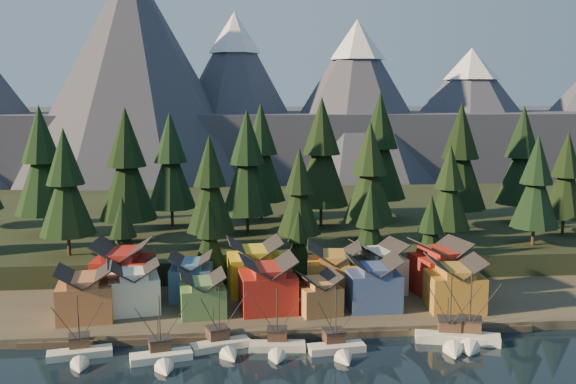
{
  "coord_description": "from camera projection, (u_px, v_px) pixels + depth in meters",
  "views": [
    {
      "loc": [
        -8.1,
        -79.62,
        37.78
      ],
      "look_at": [
        2.06,
        30.0,
        20.9
      ],
      "focal_mm": 40.0,
      "sensor_mm": 36.0,
      "label": 1
    }
  ],
  "objects": [
    {
      "name": "ground",
      "position": [
        293.0,
        382.0,
        84.83
      ],
      "size": [
        500.0,
        500.0,
        0.0
      ],
      "primitive_type": "plane",
      "color": "black",
      "rests_on": "ground"
    },
    {
      "name": "shore_strip",
      "position": [
        273.0,
        287.0,
        124.09
      ],
      "size": [
        400.0,
        50.0,
        1.5
      ],
      "primitive_type": "cube",
      "color": "#3C382C",
      "rests_on": "ground"
    },
    {
      "name": "hillside",
      "position": [
        260.0,
        224.0,
        172.96
      ],
      "size": [
        420.0,
        100.0,
        6.0
      ],
      "primitive_type": "cube",
      "color": "black",
      "rests_on": "ground"
    },
    {
      "name": "dock",
      "position": [
        283.0,
        333.0,
        101.0
      ],
      "size": [
        80.0,
        4.0,
        1.0
      ],
      "primitive_type": "cube",
      "color": "#4B4235",
      "rests_on": "ground"
    },
    {
      "name": "mountain_ridge",
      "position": [
        237.0,
        120.0,
        290.73
      ],
      "size": [
        560.0,
        190.0,
        90.0
      ],
      "color": "#484C5D",
      "rests_on": "ground"
    },
    {
      "name": "boat_0",
      "position": [
        79.0,
        347.0,
        91.8
      ],
      "size": [
        9.72,
        10.25,
        10.12
      ],
      "rotation": [
        0.0,
        0.0,
        0.21
      ],
      "color": "beige",
      "rests_on": "ground"
    },
    {
      "name": "boat_1",
      "position": [
        162.0,
        349.0,
        90.65
      ],
      "size": [
        9.36,
        9.84,
        10.53
      ],
      "rotation": [
        0.0,
        0.0,
        0.22
      ],
      "color": "white",
      "rests_on": "ground"
    },
    {
      "name": "boat_2",
      "position": [
        223.0,
        338.0,
        94.96
      ],
      "size": [
        9.49,
        9.92,
        10.47
      ],
      "rotation": [
        0.0,
        0.0,
        0.33
      ],
      "color": "beige",
      "rests_on": "ground"
    },
    {
      "name": "boat_3",
      "position": [
        277.0,
        339.0,
        94.45
      ],
      "size": [
        8.79,
        9.46,
        10.3
      ],
      "rotation": [
        0.0,
        0.0,
        -0.07
      ],
      "color": "beige",
      "rests_on": "ground"
    },
    {
      "name": "boat_4",
      "position": [
        339.0,
        341.0,
        93.81
      ],
      "size": [
        8.89,
        9.49,
        10.38
      ],
      "rotation": [
        0.0,
        0.0,
        0.13
      ],
      "color": "beige",
      "rests_on": "ground"
    },
    {
      "name": "boat_5",
      "position": [
        451.0,
        331.0,
        97.2
      ],
      "size": [
        11.15,
        11.72,
        11.71
      ],
      "rotation": [
        0.0,
        0.0,
        -0.23
      ],
      "color": "white",
      "rests_on": "ground"
    },
    {
      "name": "boat_6",
      "position": [
        470.0,
        329.0,
        97.33
      ],
      "size": [
        9.97,
        10.6,
        12.22
      ],
      "rotation": [
        0.0,
        0.0,
        -0.35
      ],
      "color": "silver",
      "rests_on": "ground"
    },
    {
      "name": "house_front_0",
      "position": [
        85.0,
        292.0,
        103.86
      ],
      "size": [
        9.62,
        9.21,
        8.64
      ],
      "rotation": [
        0.0,
        0.0,
        0.13
      ],
      "color": "#A5653A",
      "rests_on": "shore_strip"
    },
    {
      "name": "house_front_1",
      "position": [
        133.0,
        285.0,
        107.73
      ],
      "size": [
        9.68,
        9.42,
        8.6
      ],
      "rotation": [
        0.0,
        0.0,
        0.19
      ],
      "color": "silver",
      "rests_on": "shore_strip"
    },
    {
      "name": "house_front_2",
      "position": [
        203.0,
        293.0,
        106.01
      ],
      "size": [
        8.11,
        8.16,
        7.1
      ],
      "rotation": [
        0.0,
        0.0,
        0.13
      ],
      "color": "#558146",
      "rests_on": "shore_strip"
    },
    {
      "name": "house_front_3",
      "position": [
        268.0,
        282.0,
        107.92
      ],
      "size": [
        9.91,
        9.52,
        9.28
      ],
      "rotation": [
        0.0,
        0.0,
        0.1
      ],
      "color": "maroon",
      "rests_on": "shore_strip"
    },
    {
      "name": "house_front_4",
      "position": [
        318.0,
        292.0,
        107.06
      ],
      "size": [
        7.95,
        8.35,
        6.75
      ],
      "rotation": [
        0.0,
        0.0,
        0.22
      ],
      "color": "#AF733E",
      "rests_on": "shore_strip"
    },
    {
      "name": "house_front_5",
      "position": [
        374.0,
        281.0,
        108.92
      ],
      "size": [
        8.69,
        7.92,
        9.02
      ],
      "rotation": [
        0.0,
        0.0,
        0.01
      ],
      "color": "navy",
      "rests_on": "shore_strip"
    },
    {
      "name": "house_front_6",
      "position": [
        455.0,
        282.0,
        108.52
      ],
      "size": [
        9.4,
        8.93,
        8.93
      ],
      "rotation": [
        0.0,
        0.0,
        -0.06
      ],
      "color": "#A27429",
      "rests_on": "shore_strip"
    },
    {
      "name": "house_back_0",
      "position": [
        122.0,
        268.0,
        114.12
      ],
      "size": [
        10.28,
        9.93,
        10.49
      ],
      "rotation": [
        0.0,
        0.0,
        -0.07
      ],
      "color": "maroon",
      "rests_on": "shore_strip"
    },
    {
      "name": "house_back_1",
      "position": [
        191.0,
        275.0,
        114.09
      ],
      "size": [
        7.59,
        7.68,
        8.18
      ],
      "rotation": [
        0.0,
        0.0,
        -0.04
      ],
      "color": "#3B648D",
      "rests_on": "shore_strip"
    },
    {
      "name": "house_back_2",
      "position": [
        255.0,
        265.0,
        117.12
      ],
      "size": [
        10.15,
        9.43,
        10.09
      ],
      "rotation": [
        0.0,
        0.0,
        0.08
      ],
      "color": "gold",
      "rests_on": "shore_strip"
    },
    {
      "name": "house_back_3",
      "position": [
        334.0,
        269.0,
        115.36
      ],
      "size": [
        10.53,
        9.64,
        9.64
      ],
      "rotation": [
        0.0,
        0.0,
        -0.14
      ],
      "color": "#AA742B",
      "rests_on": "shore_strip"
    },
    {
      "name": "house_back_4",
      "position": [
        378.0,
        266.0,
        118.04
      ],
      "size": [
        10.22,
        9.96,
        9.4
      ],
      "rotation": [
        0.0,
        0.0,
        0.22
      ],
      "color": "beige",
      "rests_on": "shore_strip"
    },
    {
      "name": "house_back_5",
      "position": [
        440.0,
        266.0,
        116.9
      ],
      "size": [
        10.53,
        10.61,
        9.89
      ],
      "rotation": [
        0.0,
        0.0,
        0.22
      ],
      "color": "maroon",
      "rests_on": "shore_strip"
    },
    {
      "name": "tree_hill_1",
      "position": [
        42.0,
        164.0,
        143.85
      ],
      "size": [
        12.65,
        12.65,
        29.47
      ],
      "color": "#332319",
      "rests_on": "hillside"
    },
    {
      "name": "tree_hill_2",
      "position": [
        66.0,
        186.0,
        125.42
      ],
      "size": [
        10.9,
        10.9,
        25.4
      ],
      "color": "#332319",
      "rests_on": "hillside"
    },
    {
      "name": "tree_hill_3",
      "position": [
        127.0,
        168.0,
        137.83
      ],
      "size": [
        12.51,
        12.51,
        29.13
      ],
      "color": "#332319",
      "rests_on": "hillside"
    },
    {
      "name": "tree_hill_4",
      "position": [
        171.0,
        164.0,
        153.44
      ],
      "size": [
        11.92,
        11.92,
        27.76
      ],
      "color": "#332319",
      "rests_on": "hillside"
    },
    {
      "name": "tree_hill_5",
      "position": [
        210.0,
        188.0,
        130.08
      ],
      "size": [
        10.19,
        10.19,
        23.73
      ],
      "color": "#332319",
      "rests_on": "hillside"
    },
    {
      "name": "tree_hill_6",
      "position": [
        247.0,
        166.0,
        145.16
      ],
      "size": [
        12.28,
        12.28,
        28.61
      ],
      "color": "#332319",
      "rests_on": "hillside"
    },
    {
      "name": "tree_hill_7",
      "position": [
        299.0,
        195.0,
        129.96
      ],
      "size": [
        9.08,
        9.08,
        21.14
      ],
      "color": "#332319",
      "rests_on": "hillside"
    },
    {
      "name": "tree_hill_8",
      "position": [
        321.0,
        156.0,
        153.48
      ],
      "size": [
        13.39,
        13.39,
        31.18
      ],
      "color": "#332319",
      "rests_on": "hillside"
    },
    {
      "name": "tree_hill_9",
      "position": [
        369.0,
        176.0,
        137.9
      ],
      "size": [
        11.2,
        11.2,
        26.08
      ],
      "color": "#332319",
      "rests_on": "hillside"
    },
    {
      "name": "tree_hill_10",
      "position": [
        379.0,
        150.0,
        162.72
      ],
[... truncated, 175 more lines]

